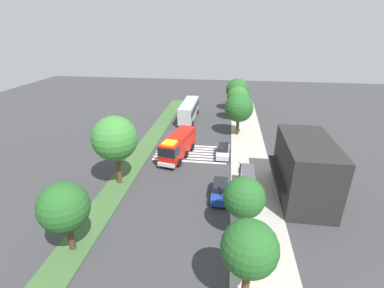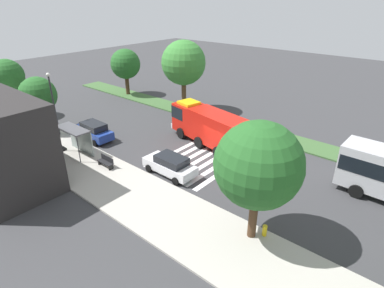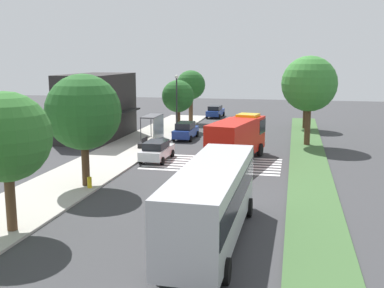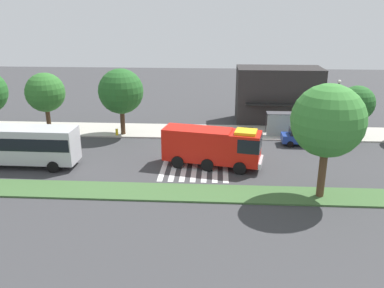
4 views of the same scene
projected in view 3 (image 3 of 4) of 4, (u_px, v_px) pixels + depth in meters
The scene contains 20 objects.
ground_plane at pixel (213, 165), 37.31m from camera, with size 120.00×120.00×0.00m, color #38383A.
sidewalk at pixel (110, 159), 39.09m from camera, with size 60.00×5.30×0.14m, color #ADA89E.
median_strip at pixel (309, 168), 35.75m from camera, with size 60.00×3.00×0.14m, color #3D6033.
crosswalk at pixel (213, 164), 37.52m from camera, with size 5.85×10.66×0.01m.
fire_truck at pixel (238, 137), 38.48m from camera, with size 9.00×4.08×3.54m.
parked_car_west at pixel (157, 150), 38.65m from camera, with size 4.56×2.04×1.63m.
parked_car_mid at pixel (186, 131), 48.75m from camera, with size 4.65×2.03×1.77m.
parked_car_east at pixel (215, 111), 66.60m from camera, with size 4.71×2.16×1.65m.
transit_bus at pixel (212, 198), 21.32m from camera, with size 11.14×2.97×3.55m.
bus_stop_shelter at pixel (155, 123), 47.44m from camera, with size 3.50×1.40×2.46m.
bench_near_shelter at pixel (143, 142), 43.83m from camera, with size 1.60×0.50×0.90m.
street_lamp at pixel (177, 99), 51.89m from camera, with size 0.36×0.36×6.31m.
storefront_building at pixel (97, 107), 48.72m from camera, with size 10.08×5.84×6.66m.
sidewalk_tree_west at pixel (6, 137), 21.99m from camera, with size 4.25×4.25×6.68m.
sidewalk_tree_center at pixel (83, 112), 29.97m from camera, with size 4.84×4.84×7.20m.
sidewalk_tree_east at pixel (178, 96), 54.06m from camera, with size 3.67×3.67×5.66m.
sidewalk_tree_far_east at pixel (191, 85), 60.50m from camera, with size 3.71×3.71×6.58m.
median_tree_far_west at pixel (309, 84), 44.13m from camera, with size 5.18×5.18×8.36m.
median_tree_west at pixel (306, 92), 54.76m from camera, with size 4.09×4.09×6.31m.
fire_hydrant at pixel (90, 182), 30.09m from camera, with size 0.28×0.28×0.70m, color gold.
Camera 3 is at (-35.92, -6.14, 8.33)m, focal length 44.31 mm.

